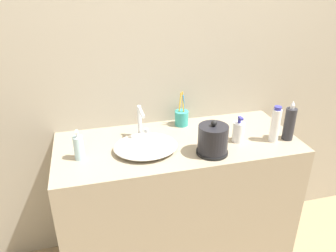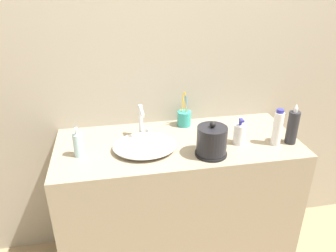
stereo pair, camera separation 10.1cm
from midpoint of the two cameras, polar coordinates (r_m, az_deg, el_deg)
wall_back at (r=1.86m, az=-2.22°, el=14.14°), size 6.00×0.04×2.60m
vanity_counter at (r=1.98m, az=0.09°, el=-13.46°), size 1.29×0.55×0.84m
sink_basin at (r=1.67m, az=-5.64°, el=-3.51°), size 0.33×0.28×0.05m
faucet at (r=1.76m, az=-6.34°, el=0.94°), size 0.06×0.14×0.18m
electric_kettle at (r=1.62m, az=6.04°, el=-2.59°), size 0.16×0.16×0.18m
toothbrush_cup at (r=1.92m, az=0.88°, el=1.45°), size 0.08×0.08×0.21m
lotion_bottle at (r=1.76m, az=10.56°, el=-0.98°), size 0.06×0.06×0.14m
shampoo_bottle at (r=1.84m, az=18.94°, el=0.41°), size 0.06×0.06×0.22m
mouthwash_bottle at (r=1.64m, az=-16.99°, el=-3.63°), size 0.05×0.05×0.15m
hand_cream_bottle at (r=1.79m, az=16.68°, el=0.20°), size 0.05×0.05×0.20m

